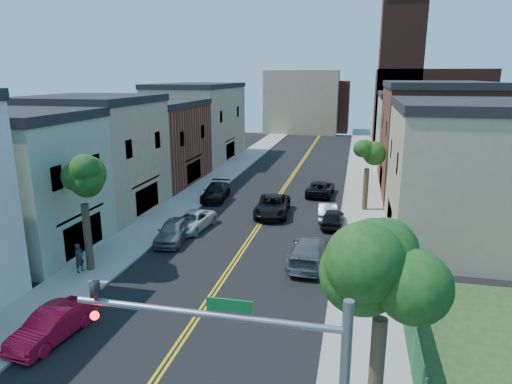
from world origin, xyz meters
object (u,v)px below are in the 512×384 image
Objects in this scene: red_sedan at (52,325)px; silver_car_right at (328,211)px; white_pickup at (192,221)px; pedestrian_right at (376,276)px; dark_car_right_far at (320,188)px; black_car_right at (333,218)px; pedestrian_left at (79,258)px; black_suv_lane at (272,206)px; grey_car_right at (310,251)px; black_car_left at (216,192)px; grey_car_left at (173,231)px.

silver_car_right is (10.49, 19.81, -0.01)m from red_sedan.
pedestrian_right reaches higher than white_pickup.
black_car_right is at bearing 103.45° from dark_car_right_far.
pedestrian_left is 1.01× the size of pedestrian_right.
black_suv_lane is (-5.00, 1.83, 0.09)m from black_car_right.
white_pickup is 10.23m from grey_car_right.
pedestrian_left is at bearing -103.53° from black_car_left.
black_car_right is (11.00, -5.41, -0.04)m from black_car_left.
grey_car_right reaches higher than black_car_right.
black_car_right is at bearing -64.79° from pedestrian_right.
grey_car_right reaches higher than grey_car_left.
grey_car_left is 0.79× the size of grey_car_right.
black_car_right is 0.98× the size of silver_car_right.
black_suv_lane is (5.56, 7.49, 0.02)m from grey_car_left.
black_car_left reaches higher than silver_car_right.
pedestrian_left is at bearing -126.44° from black_suv_lane.
red_sedan is at bearing 57.59° from silver_car_right.
black_suv_lane reaches higher than black_car_right.
red_sedan is 2.43× the size of pedestrian_left.
black_car_left is 0.89× the size of grey_car_right.
black_suv_lane is at bearing 80.09° from red_sedan.
grey_car_right reaches higher than black_suv_lane.
white_pickup is 1.16× the size of black_car_right.
pedestrian_right is at bearing 100.75° from silver_car_right.
black_suv_lane reaches higher than red_sedan.
black_car_left is 21.19m from pedestrian_right.
black_suv_lane is (-4.49, 0.08, 0.10)m from silver_car_right.
grey_car_left is at bearing 28.04° from black_car_right.
grey_car_right is (10.05, 10.69, 0.13)m from red_sedan.
black_car_left is 0.89× the size of black_suv_lane.
black_car_left is (-0.80, 8.39, 0.07)m from white_pickup.
grey_car_left is 2.62× the size of pedestrian_right.
red_sedan is at bearing -94.58° from black_car_left.
black_car_left is 1.21× the size of silver_car_right.
red_sedan is 21.15m from black_car_right.
grey_car_right is 5.01m from pedestrian_right.
dark_car_right_far is (8.50, 12.07, 0.04)m from white_pickup.
black_car_left is at bearing -49.81° from grey_car_right.
silver_car_right is at bearing -90.76° from grey_car_right.
pedestrian_right is (13.86, -16.02, 0.28)m from black_car_left.
grey_car_right is at bearing 95.45° from dark_car_right_far.
black_suv_lane is (6.00, -3.58, 0.05)m from black_car_left.
black_car_left is 1.23× the size of black_car_right.
grey_car_left is at bearing 94.83° from red_sedan.
dark_car_right_far is at bearing -85.31° from silver_car_right.
black_suv_lane is at bearing -35.39° from black_car_left.
dark_car_right_far is 0.88× the size of black_suv_lane.
black_suv_lane is 14.72m from pedestrian_right.
black_car_left is 6.99m from black_suv_lane.
silver_car_right is at bearing 30.46° from grey_car_left.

